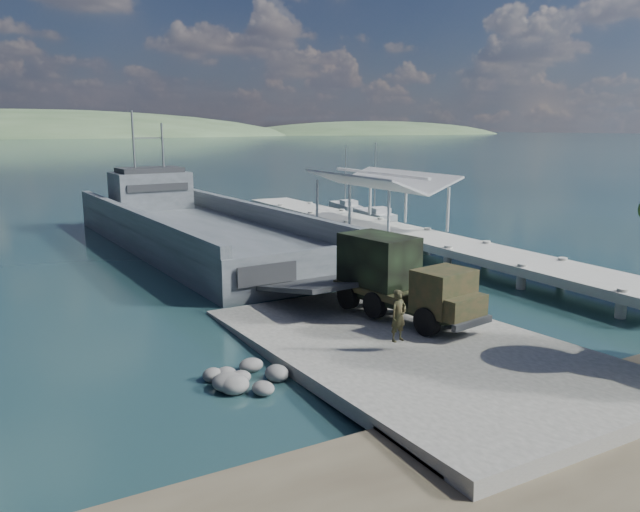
{
  "coord_description": "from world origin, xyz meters",
  "views": [
    {
      "loc": [
        -14.13,
        -19.25,
        8.65
      ],
      "look_at": [
        0.02,
        6.0,
        2.62
      ],
      "focal_mm": 35.0,
      "sensor_mm": 36.0,
      "label": 1
    }
  ],
  "objects": [
    {
      "name": "sailboat_far",
      "position": [
        19.93,
        36.02,
        0.37
      ],
      "size": [
        2.64,
        5.84,
        6.86
      ],
      "rotation": [
        0.0,
        0.0,
        -0.18
      ],
      "color": "#B9B9B9",
      "rests_on": "ground"
    },
    {
      "name": "distant_headlands",
      "position": [
        50.0,
        560.0,
        0.0
      ],
      "size": [
        1000.0,
        240.0,
        48.0
      ],
      "primitive_type": null,
      "color": "#3E5736",
      "rests_on": "ground"
    },
    {
      "name": "sailboat_near",
      "position": [
        18.95,
        29.13,
        0.39
      ],
      "size": [
        2.65,
        6.25,
        7.38
      ],
      "rotation": [
        0.0,
        0.0,
        -0.15
      ],
      "color": "#B9B9B9",
      "rests_on": "ground"
    },
    {
      "name": "pier",
      "position": [
        13.0,
        18.77,
        1.6
      ],
      "size": [
        6.4,
        44.0,
        6.1
      ],
      "color": "#A1A097",
      "rests_on": "ground"
    },
    {
      "name": "boat_ramp",
      "position": [
        0.0,
        -1.0,
        0.25
      ],
      "size": [
        10.0,
        18.0,
        0.5
      ],
      "primitive_type": "cube",
      "color": "slate",
      "rests_on": "ground"
    },
    {
      "name": "military_truck",
      "position": [
        1.71,
        2.0,
        2.19
      ],
      "size": [
        3.37,
        7.59,
        3.4
      ],
      "rotation": [
        0.0,
        0.0,
        0.16
      ],
      "color": "black",
      "rests_on": "boat_ramp"
    },
    {
      "name": "landing_craft",
      "position": [
        -0.2,
        23.84,
        0.88
      ],
      "size": [
        10.78,
        36.61,
        10.76
      ],
      "rotation": [
        0.0,
        0.0,
        0.05
      ],
      "color": "#424B4E",
      "rests_on": "ground"
    },
    {
      "name": "ground",
      "position": [
        0.0,
        0.0,
        0.0
      ],
      "size": [
        1400.0,
        1400.0,
        0.0
      ],
      "primitive_type": "plane",
      "color": "#1A3D40",
      "rests_on": "ground"
    },
    {
      "name": "shoreline_rocks",
      "position": [
        -6.2,
        0.5,
        0.0
      ],
      "size": [
        3.2,
        5.6,
        0.9
      ],
      "primitive_type": null,
      "color": "slate",
      "rests_on": "ground"
    },
    {
      "name": "soldier",
      "position": [
        -0.93,
        -1.58,
        1.47
      ],
      "size": [
        0.78,
        0.58,
        1.94
      ],
      "primitive_type": "imported",
      "rotation": [
        0.0,
        0.0,
        0.17
      ],
      "color": "black",
      "rests_on": "boat_ramp"
    }
  ]
}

